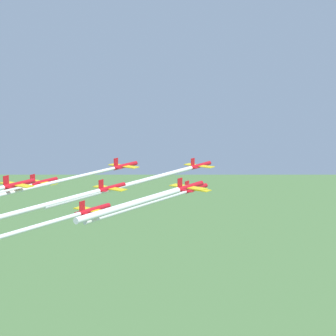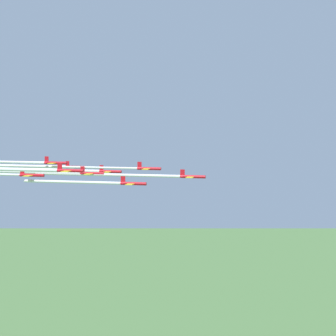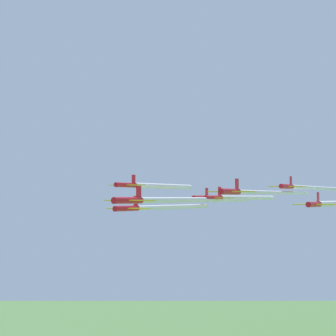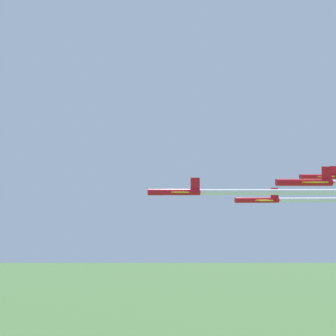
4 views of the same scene
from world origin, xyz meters
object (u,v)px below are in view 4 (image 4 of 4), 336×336
Objects in this scene: jet_1 at (306,182)px; jet_2 at (259,200)px; jet_0 at (176,192)px; jet_5 at (320,177)px.

jet_1 reaches higher than jet_2.
jet_1 reaches higher than jet_0.
jet_2 is at bearing 120.47° from jet_5.
jet_2 is (-19.63, 4.65, -3.00)m from jet_1.
jet_0 is 39.91m from jet_5.
jet_5 is (-25.50, 23.66, 1.65)m from jet_1.
jet_0 reaches higher than jet_2.
jet_2 is at bearing 0.00° from jet_1.
jet_0 is at bearing 59.53° from jet_1.
jet_5 is (-5.86, 19.01, 4.65)m from jet_2.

